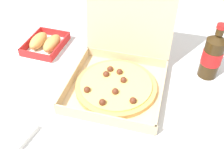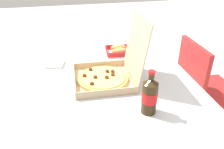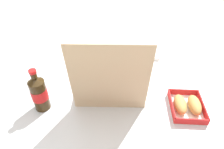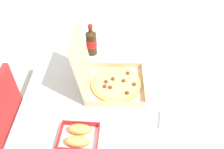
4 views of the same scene
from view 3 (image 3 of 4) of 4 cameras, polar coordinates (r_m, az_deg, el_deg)
The scene contains 6 objects.
dining_table at distance 1.14m, azimuth -0.54°, elevation -5.59°, with size 1.24×1.04×0.70m.
pizza_box_open at distance 1.05m, azimuth -0.65°, elevation -1.84°, with size 0.35×0.40×0.38m.
bread_side_box at distance 1.02m, azimuth 20.18°, elevation -8.15°, with size 0.16×0.20×0.06m.
cola_bottle at distance 0.98m, azimuth -20.12°, elevation -4.87°, with size 0.07×0.07×0.22m.
paper_menu at distance 1.44m, azimuth -18.58°, elevation 6.14°, with size 0.21×0.15×0.00m, color white.
napkin_pile at distance 1.35m, azimuth 10.72°, elevation 5.63°, with size 0.11×0.11×0.02m, color white.
Camera 3 is at (-0.00, 0.81, 1.44)m, focal length 32.43 mm.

